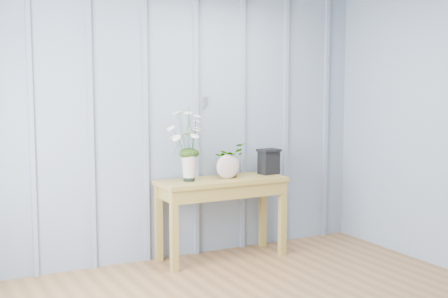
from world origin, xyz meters
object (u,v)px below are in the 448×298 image
daisy_vase (189,136)px  carved_box (269,161)px  sideboard (221,191)px  felt_disc_vessel (228,167)px

daisy_vase → carved_box: 0.90m
sideboard → carved_box: carved_box is taller
sideboard → carved_box: size_ratio=4.94×
felt_disc_vessel → sideboard: bearing=147.4°
daisy_vase → carved_box: bearing=1.2°
sideboard → daisy_vase: daisy_vase is taller
daisy_vase → sideboard: bearing=-2.5°
felt_disc_vessel → carved_box: carved_box is taller
sideboard → daisy_vase: size_ratio=1.85×
daisy_vase → carved_box: (0.85, 0.02, -0.28)m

